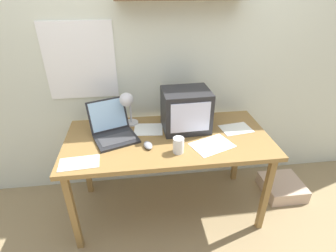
{
  "coord_description": "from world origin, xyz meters",
  "views": [
    {
      "loc": [
        -0.22,
        -1.71,
        1.82
      ],
      "look_at": [
        0.0,
        0.0,
        0.85
      ],
      "focal_mm": 28.0,
      "sensor_mm": 36.0,
      "label": 1
    }
  ],
  "objects_px": {
    "crt_monitor": "(186,110)",
    "loose_paper_near_laptop": "(236,129)",
    "floor_cushion": "(282,187)",
    "desk_lamp": "(127,103)",
    "printed_handout": "(212,145)",
    "computer_mouse": "(148,145)",
    "loose_paper_near_monitor": "(79,163)",
    "corner_desk": "(168,144)",
    "juice_glass": "(178,146)",
    "laptop": "(113,128)",
    "open_notebook": "(148,129)"
  },
  "relations": [
    {
      "from": "crt_monitor",
      "to": "loose_paper_near_laptop",
      "type": "relative_size",
      "value": 1.43
    },
    {
      "from": "computer_mouse",
      "to": "floor_cushion",
      "type": "height_order",
      "value": "computer_mouse"
    },
    {
      "from": "corner_desk",
      "to": "laptop",
      "type": "height_order",
      "value": "laptop"
    },
    {
      "from": "laptop",
      "to": "printed_handout",
      "type": "height_order",
      "value": "laptop"
    },
    {
      "from": "desk_lamp",
      "to": "printed_handout",
      "type": "height_order",
      "value": "desk_lamp"
    },
    {
      "from": "laptop",
      "to": "printed_handout",
      "type": "bearing_deg",
      "value": -38.44
    },
    {
      "from": "open_notebook",
      "to": "loose_paper_near_laptop",
      "type": "bearing_deg",
      "value": -6.64
    },
    {
      "from": "corner_desk",
      "to": "desk_lamp",
      "type": "relative_size",
      "value": 5.19
    },
    {
      "from": "desk_lamp",
      "to": "juice_glass",
      "type": "xyz_separation_m",
      "value": [
        0.35,
        -0.41,
        -0.16
      ]
    },
    {
      "from": "computer_mouse",
      "to": "floor_cushion",
      "type": "bearing_deg",
      "value": 7.5
    },
    {
      "from": "loose_paper_near_laptop",
      "to": "crt_monitor",
      "type": "bearing_deg",
      "value": 170.43
    },
    {
      "from": "printed_handout",
      "to": "loose_paper_near_monitor",
      "type": "bearing_deg",
      "value": -174.23
    },
    {
      "from": "juice_glass",
      "to": "floor_cushion",
      "type": "height_order",
      "value": "juice_glass"
    },
    {
      "from": "laptop",
      "to": "open_notebook",
      "type": "distance_m",
      "value": 0.29
    },
    {
      "from": "crt_monitor",
      "to": "juice_glass",
      "type": "height_order",
      "value": "crt_monitor"
    },
    {
      "from": "corner_desk",
      "to": "open_notebook",
      "type": "bearing_deg",
      "value": 136.14
    },
    {
      "from": "loose_paper_near_laptop",
      "to": "floor_cushion",
      "type": "relative_size",
      "value": 0.73
    },
    {
      "from": "juice_glass",
      "to": "loose_paper_near_laptop",
      "type": "relative_size",
      "value": 0.43
    },
    {
      "from": "loose_paper_near_monitor",
      "to": "open_notebook",
      "type": "height_order",
      "value": "same"
    },
    {
      "from": "loose_paper_near_laptop",
      "to": "printed_handout",
      "type": "xyz_separation_m",
      "value": [
        -0.26,
        -0.21,
        0.0
      ]
    },
    {
      "from": "open_notebook",
      "to": "floor_cushion",
      "type": "bearing_deg",
      "value": -3.85
    },
    {
      "from": "juice_glass",
      "to": "printed_handout",
      "type": "bearing_deg",
      "value": 11.07
    },
    {
      "from": "crt_monitor",
      "to": "floor_cushion",
      "type": "relative_size",
      "value": 1.04
    },
    {
      "from": "loose_paper_near_monitor",
      "to": "laptop",
      "type": "bearing_deg",
      "value": 57.98
    },
    {
      "from": "desk_lamp",
      "to": "juice_glass",
      "type": "distance_m",
      "value": 0.56
    },
    {
      "from": "computer_mouse",
      "to": "desk_lamp",
      "type": "bearing_deg",
      "value": 112.91
    },
    {
      "from": "crt_monitor",
      "to": "floor_cushion",
      "type": "height_order",
      "value": "crt_monitor"
    },
    {
      "from": "desk_lamp",
      "to": "printed_handout",
      "type": "relative_size",
      "value": 0.87
    },
    {
      "from": "loose_paper_near_monitor",
      "to": "computer_mouse",
      "type": "bearing_deg",
      "value": 15.87
    },
    {
      "from": "laptop",
      "to": "floor_cushion",
      "type": "height_order",
      "value": "laptop"
    },
    {
      "from": "computer_mouse",
      "to": "printed_handout",
      "type": "distance_m",
      "value": 0.47
    },
    {
      "from": "laptop",
      "to": "loose_paper_near_monitor",
      "type": "relative_size",
      "value": 1.59
    },
    {
      "from": "loose_paper_near_laptop",
      "to": "printed_handout",
      "type": "bearing_deg",
      "value": -141.1
    },
    {
      "from": "laptop",
      "to": "computer_mouse",
      "type": "bearing_deg",
      "value": -57.87
    },
    {
      "from": "desk_lamp",
      "to": "computer_mouse",
      "type": "xyz_separation_m",
      "value": [
        0.14,
        -0.32,
        -0.2
      ]
    },
    {
      "from": "laptop",
      "to": "desk_lamp",
      "type": "relative_size",
      "value": 1.42
    },
    {
      "from": "corner_desk",
      "to": "printed_handout",
      "type": "distance_m",
      "value": 0.35
    },
    {
      "from": "corner_desk",
      "to": "juice_glass",
      "type": "relative_size",
      "value": 13.78
    },
    {
      "from": "corner_desk",
      "to": "crt_monitor",
      "type": "xyz_separation_m",
      "value": [
        0.16,
        0.12,
        0.23
      ]
    },
    {
      "from": "juice_glass",
      "to": "printed_handout",
      "type": "height_order",
      "value": "juice_glass"
    },
    {
      "from": "loose_paper_near_monitor",
      "to": "printed_handout",
      "type": "xyz_separation_m",
      "value": [
        0.94,
        0.09,
        0.0
      ]
    },
    {
      "from": "loose_paper_near_laptop",
      "to": "computer_mouse",
      "type": "bearing_deg",
      "value": -166.78
    },
    {
      "from": "crt_monitor",
      "to": "computer_mouse",
      "type": "relative_size",
      "value": 3.27
    },
    {
      "from": "desk_lamp",
      "to": "computer_mouse",
      "type": "height_order",
      "value": "desk_lamp"
    },
    {
      "from": "crt_monitor",
      "to": "desk_lamp",
      "type": "distance_m",
      "value": 0.47
    },
    {
      "from": "loose_paper_near_laptop",
      "to": "loose_paper_near_monitor",
      "type": "xyz_separation_m",
      "value": [
        -1.2,
        -0.3,
        0.0
      ]
    },
    {
      "from": "corner_desk",
      "to": "juice_glass",
      "type": "xyz_separation_m",
      "value": [
        0.05,
        -0.21,
        0.12
      ]
    },
    {
      "from": "laptop",
      "to": "desk_lamp",
      "type": "bearing_deg",
      "value": 24.94
    },
    {
      "from": "computer_mouse",
      "to": "loose_paper_near_monitor",
      "type": "bearing_deg",
      "value": -164.13
    },
    {
      "from": "laptop",
      "to": "crt_monitor",
      "type": "bearing_deg",
      "value": -16.36
    }
  ]
}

